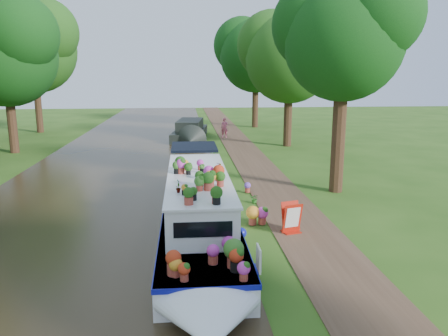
% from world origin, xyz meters
% --- Properties ---
extents(ground, '(100.00, 100.00, 0.00)m').
position_xyz_m(ground, '(0.00, 0.00, 0.00)').
color(ground, '#295014').
rests_on(ground, ground).
extents(canal_water, '(10.00, 100.00, 0.02)m').
position_xyz_m(canal_water, '(-6.00, 0.00, 0.01)').
color(canal_water, black).
rests_on(canal_water, ground).
extents(towpath, '(2.20, 100.00, 0.03)m').
position_xyz_m(towpath, '(1.20, 0.00, 0.01)').
color(towpath, '#4B3423').
rests_on(towpath, ground).
extents(plant_boat, '(2.29, 13.52, 2.29)m').
position_xyz_m(plant_boat, '(-2.25, -1.43, 0.85)').
color(plant_boat, white).
rests_on(plant_boat, canal_water).
extents(tree_near_overhang, '(5.52, 5.28, 8.99)m').
position_xyz_m(tree_near_overhang, '(3.79, 3.06, 6.60)').
color(tree_near_overhang, '#341E11').
rests_on(tree_near_overhang, ground).
extents(tree_near_mid, '(6.90, 6.60, 9.40)m').
position_xyz_m(tree_near_mid, '(4.48, 15.08, 6.44)').
color(tree_near_mid, '#341E11').
rests_on(tree_near_mid, ground).
extents(tree_near_far, '(7.59, 7.26, 10.30)m').
position_xyz_m(tree_near_far, '(3.98, 26.09, 7.05)').
color(tree_near_far, '#341E11').
rests_on(tree_near_far, ground).
extents(tree_far_c, '(7.13, 6.82, 9.59)m').
position_xyz_m(tree_far_c, '(-13.52, 14.08, 6.52)').
color(tree_far_c, '#341E11').
rests_on(tree_far_c, ground).
extents(tree_far_d, '(8.05, 7.70, 10.85)m').
position_xyz_m(tree_far_d, '(-15.02, 24.10, 7.40)').
color(tree_far_d, '#341E11').
rests_on(tree_far_d, ground).
extents(second_boat, '(3.06, 7.87, 1.48)m').
position_xyz_m(second_boat, '(-2.21, 18.90, 0.60)').
color(second_boat, black).
rests_on(second_boat, canal_water).
extents(sandwich_board, '(0.65, 0.62, 0.97)m').
position_xyz_m(sandwich_board, '(0.68, -1.76, 0.47)').
color(sandwich_board, red).
rests_on(sandwich_board, towpath).
extents(pedestrian_pink, '(0.62, 0.46, 1.54)m').
position_xyz_m(pedestrian_pink, '(0.50, 19.31, 0.80)').
color(pedestrian_pink, '#DD5B81').
rests_on(pedestrian_pink, towpath).
extents(verge_plant, '(0.42, 0.39, 0.37)m').
position_xyz_m(verge_plant, '(0.05, 1.59, 0.19)').
color(verge_plant, '#2B6D20').
rests_on(verge_plant, ground).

